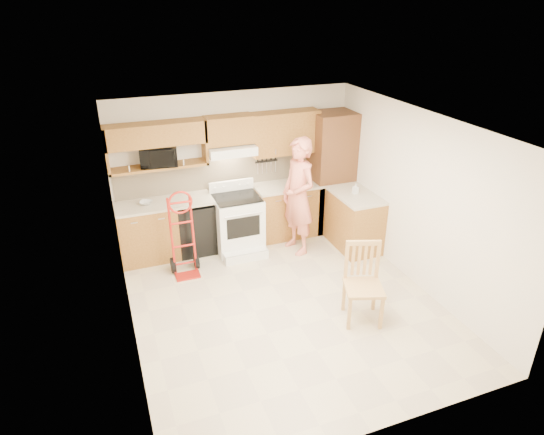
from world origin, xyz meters
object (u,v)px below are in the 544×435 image
microwave (159,156)px  person (298,197)px  range (239,220)px  dining_chair (364,285)px  hand_truck (183,238)px

microwave → person: size_ratio=0.29×
range → microwave: bearing=160.0°
person → microwave: bearing=-121.4°
range → person: size_ratio=0.58×
dining_chair → range: bearing=131.1°
hand_truck → person: bearing=3.1°
person → hand_truck: bearing=-98.9°
person → dining_chair: bearing=-10.1°
person → hand_truck: size_ratio=1.57×
person → hand_truck: 1.91m
microwave → range: (1.11, -0.40, -1.09)m
person → dining_chair: 2.05m
person → dining_chair: (0.04, -2.00, -0.43)m
microwave → person: (2.01, -0.74, -0.68)m
hand_truck → dining_chair: (1.92, -1.93, -0.09)m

